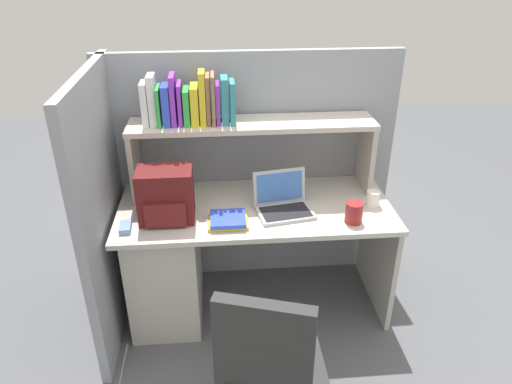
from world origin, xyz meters
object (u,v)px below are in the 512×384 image
at_px(paper_cup, 373,199).
at_px(snack_canister, 354,213).
at_px(backpack, 166,196).
at_px(computer_mouse, 125,228).
at_px(laptop, 283,203).
at_px(office_chair, 269,375).

distance_m(paper_cup, snack_canister, 0.23).
relative_size(backpack, paper_cup, 3.04).
xyz_separation_m(computer_mouse, snack_canister, (1.24, -0.02, 0.04)).
height_order(laptop, paper_cup, laptop).
height_order(laptop, office_chair, laptop).
distance_m(computer_mouse, office_chair, 1.08).
bearing_deg(snack_canister, backpack, 173.29).
bearing_deg(laptop, snack_canister, -23.00).
xyz_separation_m(laptop, computer_mouse, (-0.87, -0.14, -0.03)).
xyz_separation_m(backpack, computer_mouse, (-0.22, -0.10, -0.13)).
distance_m(snack_canister, office_chair, 0.98).
bearing_deg(office_chair, backpack, -42.86).
bearing_deg(office_chair, snack_canister, -109.83).
bearing_deg(backpack, laptop, 3.27).
bearing_deg(laptop, paper_cup, 0.33).
bearing_deg(snack_canister, computer_mouse, 179.12).
height_order(computer_mouse, snack_canister, snack_canister).
height_order(paper_cup, office_chair, office_chair).
relative_size(laptop, snack_canister, 2.92).
bearing_deg(snack_canister, laptop, 157.00).
bearing_deg(office_chair, computer_mouse, -29.22).
bearing_deg(backpack, computer_mouse, -155.13).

